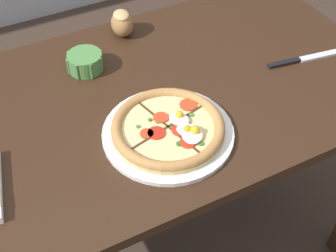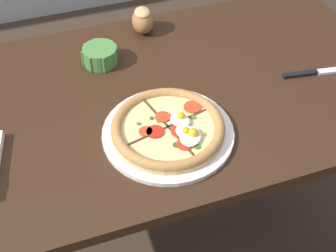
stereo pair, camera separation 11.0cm
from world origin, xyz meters
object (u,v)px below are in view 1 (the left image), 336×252
at_px(dining_table, 114,137).
at_px(knife_main, 304,59).
at_px(bread_piece_near, 122,23).
at_px(ramekin_bowl, 85,61).
at_px(pizza, 169,129).

relative_size(dining_table, knife_main, 6.65).
xyz_separation_m(bread_piece_near, knife_main, (0.41, -0.36, -0.04)).
relative_size(dining_table, ramekin_bowl, 15.00).
height_order(dining_table, pizza, pizza).
bearing_deg(pizza, knife_main, 10.07).
height_order(dining_table, ramekin_bowl, ramekin_bowl).
xyz_separation_m(dining_table, knife_main, (0.57, -0.07, 0.11)).
bearing_deg(ramekin_bowl, pizza, -75.15).
bearing_deg(knife_main, bread_piece_near, 147.58).
distance_m(dining_table, ramekin_bowl, 0.22).
height_order(pizza, ramekin_bowl, pizza).
distance_m(dining_table, bread_piece_near, 0.36).
bearing_deg(bread_piece_near, knife_main, -41.07).
xyz_separation_m(ramekin_bowl, bread_piece_near, (0.16, 0.11, 0.01)).
bearing_deg(knife_main, pizza, -161.28).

